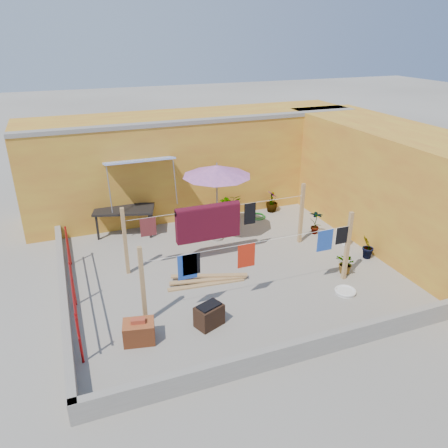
{
  "coord_description": "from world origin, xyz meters",
  "views": [
    {
      "loc": [
        -3.67,
        -9.14,
        5.73
      ],
      "look_at": [
        -0.06,
        0.3,
        1.19
      ],
      "focal_mm": 35.0,
      "sensor_mm": 36.0,
      "label": 1
    }
  ],
  "objects_px": {
    "water_jug_a": "(339,234)",
    "outdoor_table": "(124,211)",
    "patio_umbrella": "(217,171)",
    "brazier": "(209,315)",
    "green_hose": "(257,216)",
    "white_basin": "(345,291)",
    "water_jug_b": "(347,239)",
    "plant_back_a": "(229,206)",
    "brick_stack": "(139,332)"
  },
  "relations": [
    {
      "from": "water_jug_a",
      "to": "outdoor_table",
      "type": "bearing_deg",
      "value": 155.62
    },
    {
      "from": "patio_umbrella",
      "to": "water_jug_a",
      "type": "relative_size",
      "value": 7.26
    },
    {
      "from": "brazier",
      "to": "green_hose",
      "type": "height_order",
      "value": "brazier"
    },
    {
      "from": "outdoor_table",
      "to": "brazier",
      "type": "height_order",
      "value": "outdoor_table"
    },
    {
      "from": "white_basin",
      "to": "water_jug_a",
      "type": "xyz_separation_m",
      "value": [
        1.55,
        2.52,
        0.11
      ]
    },
    {
      "from": "water_jug_b",
      "to": "plant_back_a",
      "type": "bearing_deg",
      "value": 129.3
    },
    {
      "from": "brick_stack",
      "to": "green_hose",
      "type": "height_order",
      "value": "brick_stack"
    },
    {
      "from": "brazier",
      "to": "water_jug_a",
      "type": "bearing_deg",
      "value": 26.99
    },
    {
      "from": "brick_stack",
      "to": "brazier",
      "type": "distance_m",
      "value": 1.47
    },
    {
      "from": "brick_stack",
      "to": "white_basin",
      "type": "distance_m",
      "value": 4.89
    },
    {
      "from": "outdoor_table",
      "to": "water_jug_b",
      "type": "relative_size",
      "value": 5.2
    },
    {
      "from": "water_jug_a",
      "to": "plant_back_a",
      "type": "xyz_separation_m",
      "value": [
        -2.48,
        2.65,
        0.27
      ]
    },
    {
      "from": "patio_umbrella",
      "to": "water_jug_b",
      "type": "relative_size",
      "value": 6.88
    },
    {
      "from": "water_jug_b",
      "to": "plant_back_a",
      "type": "relative_size",
      "value": 0.44
    },
    {
      "from": "outdoor_table",
      "to": "water_jug_a",
      "type": "xyz_separation_m",
      "value": [
        5.85,
        -2.65,
        -0.59
      ]
    },
    {
      "from": "brazier",
      "to": "water_jug_b",
      "type": "xyz_separation_m",
      "value": [
        4.97,
        2.16,
        -0.09
      ]
    },
    {
      "from": "brick_stack",
      "to": "plant_back_a",
      "type": "height_order",
      "value": "plant_back_a"
    },
    {
      "from": "outdoor_table",
      "to": "water_jug_a",
      "type": "relative_size",
      "value": 5.49
    },
    {
      "from": "white_basin",
      "to": "water_jug_a",
      "type": "relative_size",
      "value": 1.45
    },
    {
      "from": "outdoor_table",
      "to": "water_jug_b",
      "type": "height_order",
      "value": "outdoor_table"
    },
    {
      "from": "patio_umbrella",
      "to": "water_jug_b",
      "type": "distance_m",
      "value": 4.24
    },
    {
      "from": "brazier",
      "to": "white_basin",
      "type": "bearing_deg",
      "value": 0.09
    },
    {
      "from": "water_jug_a",
      "to": "brazier",
      "type": "bearing_deg",
      "value": -153.01
    },
    {
      "from": "brick_stack",
      "to": "water_jug_b",
      "type": "relative_size",
      "value": 1.86
    },
    {
      "from": "patio_umbrella",
      "to": "brazier",
      "type": "height_order",
      "value": "patio_umbrella"
    },
    {
      "from": "water_jug_a",
      "to": "plant_back_a",
      "type": "relative_size",
      "value": 0.41
    },
    {
      "from": "patio_umbrella",
      "to": "water_jug_a",
      "type": "height_order",
      "value": "patio_umbrella"
    },
    {
      "from": "brazier",
      "to": "green_hose",
      "type": "distance_m",
      "value": 5.95
    },
    {
      "from": "plant_back_a",
      "to": "patio_umbrella",
      "type": "bearing_deg",
      "value": -123.74
    },
    {
      "from": "outdoor_table",
      "to": "white_basin",
      "type": "relative_size",
      "value": 3.78
    },
    {
      "from": "brazier",
      "to": "patio_umbrella",
      "type": "bearing_deg",
      "value": 67.53
    },
    {
      "from": "white_basin",
      "to": "plant_back_a",
      "type": "distance_m",
      "value": 5.27
    },
    {
      "from": "outdoor_table",
      "to": "water_jug_a",
      "type": "distance_m",
      "value": 6.45
    },
    {
      "from": "brazier",
      "to": "green_hose",
      "type": "bearing_deg",
      "value": 55.31
    },
    {
      "from": "water_jug_a",
      "to": "green_hose",
      "type": "relative_size",
      "value": 0.63
    },
    {
      "from": "brick_stack",
      "to": "water_jug_a",
      "type": "bearing_deg",
      "value": 21.36
    },
    {
      "from": "outdoor_table",
      "to": "brick_stack",
      "type": "distance_m",
      "value": 5.23
    },
    {
      "from": "brick_stack",
      "to": "water_jug_a",
      "type": "xyz_separation_m",
      "value": [
        6.44,
        2.52,
        -0.08
      ]
    },
    {
      "from": "water_jug_b",
      "to": "brick_stack",
      "type": "bearing_deg",
      "value": -161.59
    },
    {
      "from": "brick_stack",
      "to": "plant_back_a",
      "type": "bearing_deg",
      "value": 52.55
    },
    {
      "from": "water_jug_a",
      "to": "patio_umbrella",
      "type": "bearing_deg",
      "value": 159.04
    },
    {
      "from": "patio_umbrella",
      "to": "brick_stack",
      "type": "bearing_deg",
      "value": -128.68
    },
    {
      "from": "brazier",
      "to": "water_jug_a",
      "type": "xyz_separation_m",
      "value": [
        4.97,
        2.53,
        -0.09
      ]
    },
    {
      "from": "patio_umbrella",
      "to": "outdoor_table",
      "type": "xyz_separation_m",
      "value": [
        -2.47,
        1.36,
        -1.36
      ]
    },
    {
      "from": "plant_back_a",
      "to": "outdoor_table",
      "type": "bearing_deg",
      "value": 180.0
    },
    {
      "from": "water_jug_a",
      "to": "green_hose",
      "type": "height_order",
      "value": "water_jug_a"
    },
    {
      "from": "brick_stack",
      "to": "plant_back_a",
      "type": "xyz_separation_m",
      "value": [
        3.96,
        5.17,
        0.19
      ]
    },
    {
      "from": "brazier",
      "to": "water_jug_a",
      "type": "height_order",
      "value": "brazier"
    },
    {
      "from": "outdoor_table",
      "to": "plant_back_a",
      "type": "distance_m",
      "value": 3.39
    },
    {
      "from": "brick_stack",
      "to": "green_hose",
      "type": "bearing_deg",
      "value": 45.13
    }
  ]
}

